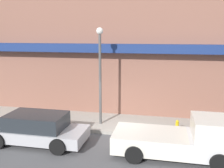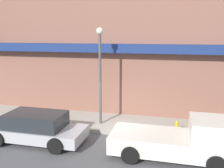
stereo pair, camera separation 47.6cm
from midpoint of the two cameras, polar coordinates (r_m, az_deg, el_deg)
ground_plane at (r=12.75m, az=1.79°, el=-11.65°), size 80.00×80.00×0.00m
sidewalk at (r=14.02m, az=3.04°, el=-9.08°), size 36.00×2.86×0.18m
building at (r=16.01m, az=5.18°, el=10.16°), size 19.80×3.80×9.98m
pickup_truck at (r=10.78m, az=16.86°, el=-12.20°), size 5.06×2.15×1.73m
parked_car at (r=12.29m, az=-15.86°, el=-9.55°), size 4.59×2.07×1.39m
fire_hydrant at (r=13.02m, az=15.63°, el=-9.35°), size 0.17×0.17×0.59m
street_lamp at (r=13.04m, az=-1.70°, el=4.48°), size 0.36×0.36×5.13m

